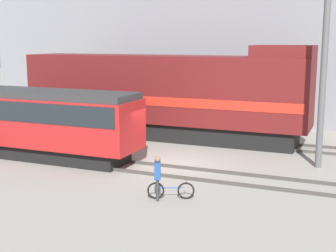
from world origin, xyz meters
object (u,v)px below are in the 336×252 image
(utility_pole_left, at_px, (325,54))
(freight_locomotive, at_px, (164,95))
(streetcar, at_px, (36,119))
(person, at_px, (157,174))
(bicycle, at_px, (171,191))

(utility_pole_left, bearing_deg, freight_locomotive, 159.45)
(streetcar, distance_m, person, 8.52)
(freight_locomotive, height_order, person, freight_locomotive)
(person, height_order, utility_pole_left, utility_pole_left)
(streetcar, bearing_deg, freight_locomotive, 60.05)
(utility_pole_left, bearing_deg, bicycle, -124.66)
(bicycle, bearing_deg, utility_pole_left, 55.34)
(person, bearing_deg, bicycle, 38.58)
(bicycle, xyz_separation_m, person, (-0.38, -0.30, 0.65))
(bicycle, height_order, utility_pole_left, utility_pole_left)
(freight_locomotive, bearing_deg, person, -68.17)
(person, bearing_deg, streetcar, 156.50)
(streetcar, xyz_separation_m, utility_pole_left, (12.55, 3.29, 3.11))
(streetcar, height_order, bicycle, streetcar)
(freight_locomotive, bearing_deg, bicycle, -65.65)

